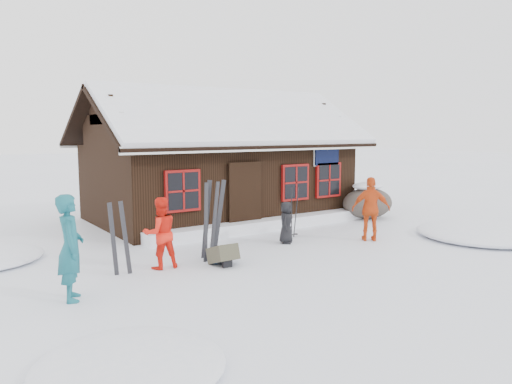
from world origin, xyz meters
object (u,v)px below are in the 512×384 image
Objects in this scene: ski_pair_left at (210,222)px; backpack_olive at (223,258)px; skier_orange_left at (160,233)px; skier_crouched at (286,222)px; backpack_blue at (225,258)px; boulder at (367,202)px; ski_poles at (294,213)px; skier_teal at (70,248)px; skier_orange_right at (371,209)px.

ski_pair_left is 2.86× the size of backpack_olive.
skier_orange_left is 3.76m from skier_crouched.
backpack_olive is (-0.10, -0.10, 0.04)m from backpack_blue.
boulder is (4.62, 1.45, 0.00)m from skier_crouched.
ski_poles reaches higher than backpack_blue.
boulder is 1.30× the size of ski_poles.
backpack_olive is (-3.14, -1.42, -0.51)m from ski_poles.
skier_crouched is 0.60× the size of ski_pair_left.
backpack_olive is at bearing -161.38° from boulder.
ski_pair_left is at bearing -57.54° from skier_teal.
skier_orange_right is at bearing -46.22° from ski_poles.
ski_pair_left is 0.95m from backpack_olive.
skier_orange_right is at bearing 0.52° from backpack_olive.
skier_teal is 6.75m from ski_poles.
boulder is at bearing -96.01° from skier_orange_right.
skier_teal is 1.00× the size of boulder.
boulder is at bearing -7.18° from ski_pair_left.
skier_orange_left is at bearing 139.06° from backpack_blue.
skier_crouched is 2.17× the size of backpack_blue.
skier_orange_right reaches higher than skier_crouched.
skier_teal is 1.02× the size of ski_pair_left.
skier_orange_left is 1.55m from backpack_blue.
skier_teal is 1.09× the size of skier_orange_right.
skier_orange_left is 3.03× the size of backpack_blue.
backpack_blue is at bearing 44.41° from backpack_olive.
ski_poles is at bearing -166.15° from boulder.
ski_poles is (0.63, 0.46, 0.13)m from skier_crouched.
skier_orange_left is at bearing 143.37° from skier_crouched.
skier_crouched is 2.59m from backpack_blue.
skier_orange_right is at bearing -72.76° from skier_teal.
backpack_olive is (-0.04, -0.64, -0.70)m from ski_pair_left.
skier_orange_left is at bearing 33.09° from skier_orange_right.
skier_orange_left reaches higher than ski_poles.
skier_orange_left is 4.45m from ski_poles.
ski_poles is 2.23× the size of backpack_olive.
skier_orange_left reaches higher than skier_crouched.
skier_orange_left is at bearing 162.26° from ski_pair_left.
skier_crouched is 0.77× the size of ski_poles.
skier_crouched is at bearing -1.82° from backpack_blue.
ski_pair_left is (3.39, 1.08, -0.07)m from skier_teal.
skier_teal is 3.56m from ski_pair_left.
skier_teal reaches higher than skier_orange_left.
skier_orange_left is (2.12, 1.01, -0.16)m from skier_teal.
skier_orange_right reaches higher than backpack_olive.
ski_pair_left is 1.28× the size of ski_poles.
backpack_blue is (-4.48, 0.19, -0.73)m from skier_orange_right.
skier_crouched is at bearing 22.56° from backpack_olive.
skier_orange_right is (5.81, -0.66, 0.09)m from skier_orange_left.
boulder is 7.53m from backpack_olive.
ski_pair_left is at bearing -165.91° from ski_poles.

